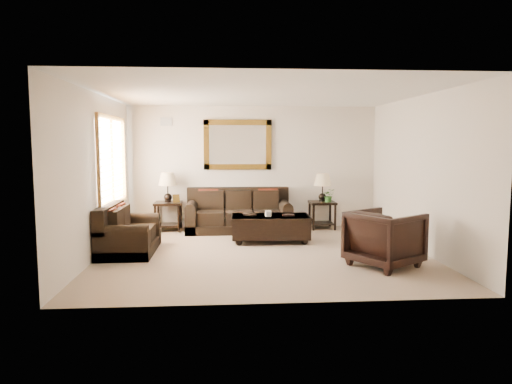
{
  "coord_description": "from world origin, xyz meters",
  "views": [
    {
      "loc": [
        -0.66,
        -7.66,
        1.86
      ],
      "look_at": [
        -0.07,
        0.6,
        0.99
      ],
      "focal_mm": 32.0,
      "sensor_mm": 36.0,
      "label": 1
    }
  ],
  "objects": [
    {
      "name": "loveseat",
      "position": [
        -2.35,
        0.22,
        0.3
      ],
      "size": [
        0.87,
        1.47,
        0.83
      ],
      "rotation": [
        0.0,
        0.0,
        1.57
      ],
      "color": "black",
      "rests_on": "room"
    },
    {
      "name": "end_table_right",
      "position": [
        1.51,
        2.18,
        0.79
      ],
      "size": [
        0.55,
        0.55,
        1.22
      ],
      "color": "black",
      "rests_on": "room"
    },
    {
      "name": "armchair",
      "position": [
        1.78,
        -0.98,
        0.47
      ],
      "size": [
        1.22,
        1.24,
        0.95
      ],
      "primitive_type": "imported",
      "rotation": [
        0.0,
        0.0,
        2.15
      ],
      "color": "black",
      "rests_on": "floor"
    },
    {
      "name": "room",
      "position": [
        0.0,
        0.0,
        1.35
      ],
      "size": [
        5.51,
        5.01,
        2.71
      ],
      "color": "#87745D",
      "rests_on": "ground"
    },
    {
      "name": "air_vent",
      "position": [
        -1.9,
        2.48,
        2.35
      ],
      "size": [
        0.25,
        0.02,
        0.18
      ],
      "primitive_type": "cube",
      "color": "#999999",
      "rests_on": "room"
    },
    {
      "name": "sofa",
      "position": [
        -0.35,
        2.06,
        0.33
      ],
      "size": [
        2.23,
        0.96,
        0.91
      ],
      "color": "black",
      "rests_on": "room"
    },
    {
      "name": "coffee_table",
      "position": [
        0.23,
        0.91,
        0.31
      ],
      "size": [
        1.51,
        0.85,
        0.63
      ],
      "rotation": [
        0.0,
        0.0,
        -0.04
      ],
      "color": "black",
      "rests_on": "room"
    },
    {
      "name": "end_table_left",
      "position": [
        -1.86,
        2.17,
        0.82
      ],
      "size": [
        0.57,
        0.57,
        1.26
      ],
      "color": "black",
      "rests_on": "room"
    },
    {
      "name": "potted_plant",
      "position": [
        1.63,
        2.08,
        0.72
      ],
      "size": [
        0.28,
        0.31,
        0.23
      ],
      "primitive_type": "imported",
      "rotation": [
        0.0,
        0.0,
        -0.08
      ],
      "color": "#27551D",
      "rests_on": "end_table_right"
    },
    {
      "name": "window",
      "position": [
        -2.7,
        0.9,
        1.55
      ],
      "size": [
        0.07,
        1.96,
        1.66
      ],
      "color": "white",
      "rests_on": "room"
    },
    {
      "name": "mirror",
      "position": [
        -0.35,
        2.47,
        1.85
      ],
      "size": [
        1.5,
        0.06,
        1.1
      ],
      "color": "#43280D",
      "rests_on": "room"
    }
  ]
}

